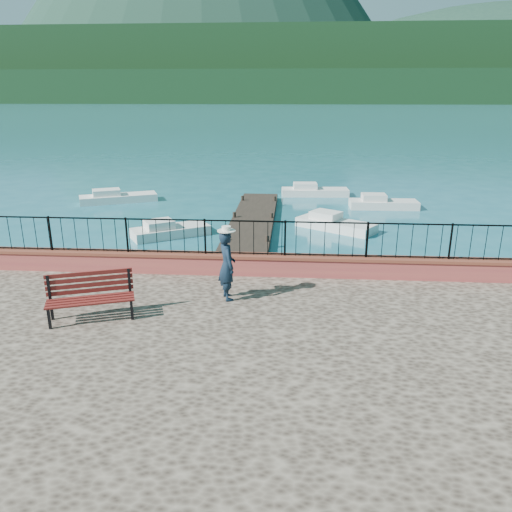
# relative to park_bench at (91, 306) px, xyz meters

# --- Properties ---
(ground) EXTENTS (2000.00, 2000.00, 0.00)m
(ground) POSITION_rel_park_bench_xyz_m (4.55, -0.56, -1.51)
(ground) COLOR #19596B
(ground) RESTS_ON ground
(parapet) EXTENTS (28.00, 0.46, 0.58)m
(parapet) POSITION_rel_park_bench_xyz_m (4.55, 3.14, -0.02)
(parapet) COLOR #A74A3C
(parapet) RESTS_ON promenade
(railing) EXTENTS (27.00, 0.05, 0.95)m
(railing) POSITION_rel_park_bench_xyz_m (4.55, 3.14, 0.74)
(railing) COLOR black
(railing) RESTS_ON parapet
(dock) EXTENTS (2.00, 16.00, 0.30)m
(dock) POSITION_rel_park_bench_xyz_m (2.55, 11.44, -1.36)
(dock) COLOR #2D231C
(dock) RESTS_ON ground
(far_forest) EXTENTS (900.00, 60.00, 18.00)m
(far_forest) POSITION_rel_park_bench_xyz_m (4.55, 299.44, 7.49)
(far_forest) COLOR black
(far_forest) RESTS_ON ground
(foothills) EXTENTS (900.00, 120.00, 44.00)m
(foothills) POSITION_rel_park_bench_xyz_m (4.55, 359.44, 20.49)
(foothills) COLOR black
(foothills) RESTS_ON ground
(companion_hill) EXTENTS (448.00, 384.00, 180.00)m
(companion_hill) POSITION_rel_park_bench_xyz_m (224.55, 559.44, -1.51)
(companion_hill) COLOR #142D23
(companion_hill) RESTS_ON ground
(park_bench) EXTENTS (1.98, 1.21, 1.05)m
(park_bench) POSITION_rel_park_bench_xyz_m (0.00, 0.00, 0.00)
(park_bench) COLOR black
(park_bench) RESTS_ON promenade
(person) EXTENTS (0.62, 0.74, 1.72)m
(person) POSITION_rel_park_bench_xyz_m (2.88, 1.38, 0.55)
(person) COLOR black
(person) RESTS_ON promenade
(hat) EXTENTS (0.44, 0.44, 0.12)m
(hat) POSITION_rel_park_bench_xyz_m (2.88, 1.38, 1.47)
(hat) COLOR silver
(hat) RESTS_ON person
(boat_0) EXTENTS (3.53, 2.86, 0.80)m
(boat_0) POSITION_rel_park_bench_xyz_m (-0.89, 10.95, -1.11)
(boat_0) COLOR silver
(boat_0) RESTS_ON ground
(boat_1) EXTENTS (3.76, 3.14, 0.80)m
(boat_1) POSITION_rel_park_bench_xyz_m (6.46, 12.63, -1.11)
(boat_1) COLOR silver
(boat_1) RESTS_ON ground
(boat_2) EXTENTS (3.67, 1.35, 0.80)m
(boat_2) POSITION_rel_park_bench_xyz_m (9.42, 17.35, -1.11)
(boat_2) COLOR silver
(boat_2) RESTS_ON ground
(boat_3) EXTENTS (4.45, 2.94, 0.80)m
(boat_3) POSITION_rel_park_bench_xyz_m (-5.61, 17.88, -1.11)
(boat_3) COLOR silver
(boat_3) RESTS_ON ground
(boat_4) EXTENTS (4.11, 1.52, 0.80)m
(boat_4) POSITION_rel_park_bench_xyz_m (5.81, 20.63, -1.11)
(boat_4) COLOR silver
(boat_4) RESTS_ON ground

